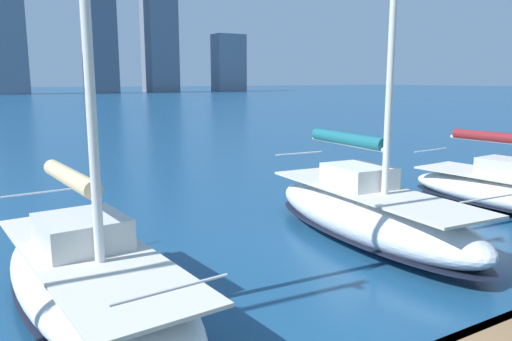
% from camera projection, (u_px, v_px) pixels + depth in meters
% --- Properties ---
extents(sailboat_teal, '(2.70, 7.44, 11.58)m').
position_uv_depth(sailboat_teal, '(368.00, 211.00, 12.55)').
color(sailboat_teal, silver).
rests_on(sailboat_teal, ground).
extents(sailboat_tan, '(2.90, 7.20, 9.10)m').
position_uv_depth(sailboat_tan, '(91.00, 277.00, 8.69)').
color(sailboat_tan, white).
rests_on(sailboat_tan, ground).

